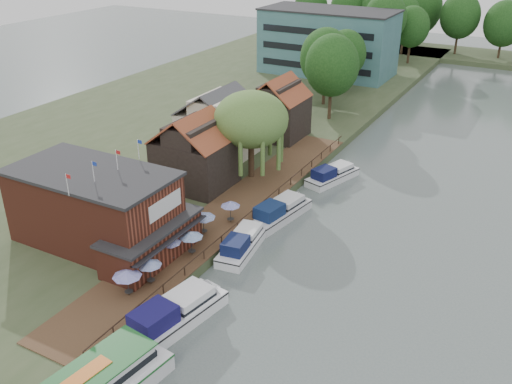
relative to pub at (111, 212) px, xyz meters
The scene contains 27 objects.
ground 14.79m from the pub, ahead, with size 260.00×260.00×0.00m, color #4D5958.
land_bank 39.61m from the pub, 113.96° to the left, with size 50.00×140.00×1.00m, color #384728.
quay_deck 13.04m from the pub, 61.39° to the left, with size 6.00×50.00×0.10m, color #47301E.
quay_rail 14.76m from the pub, 52.89° to the left, with size 0.20×49.00×1.00m, color black, non-canonical shape.
pub is the anchor object (origin of this frame).
hotel_block 71.49m from the pub, 96.43° to the left, with size 25.40×12.40×12.30m, color #38666B, non-canonical shape.
cottage_a 15.05m from the pub, 93.81° to the left, with size 8.60×7.60×8.50m, color black, non-canonical shape.
cottage_b 25.33m from the pub, 99.09° to the left, with size 9.60×8.60×8.50m, color beige, non-canonical shape.
cottage_c 34.01m from the pub, 90.00° to the left, with size 7.60×7.60×8.50m, color black, non-canonical shape.
willow 20.36m from the pub, 80.07° to the left, with size 8.60×8.60×10.43m, color #476B2D, non-canonical shape.
umbrella_0 8.74m from the pub, 40.90° to the right, with size 2.41×2.41×2.38m, color #1F1B97, non-canonical shape.
umbrella_1 8.04m from the pub, 25.90° to the right, with size 2.10×2.10×2.38m, color navy, non-canonical shape.
umbrella_2 6.65m from the pub, ahead, with size 2.06×2.06×2.38m, color navy, non-canonical shape.
umbrella_3 7.96m from the pub, 16.30° to the left, with size 2.19×2.19×2.38m, color #1B4E99, non-canonical shape.
umbrella_4 8.77m from the pub, 42.83° to the left, with size 2.41×2.41×2.38m, color navy, non-canonical shape.
umbrella_5 11.85m from the pub, 51.50° to the left, with size 1.98×1.98×2.38m, color #1B2399, non-canonical shape.
cruiser_0 12.83m from the pub, 27.37° to the right, with size 3.49×10.78×2.65m, color white, non-canonical shape.
cruiser_1 12.51m from the pub, 32.41° to the left, with size 2.93×9.08×2.17m, color white, non-canonical shape.
cruiser_2 17.69m from the pub, 53.30° to the left, with size 3.14×9.71×2.35m, color silver, non-canonical shape.
cruiser_3 28.39m from the pub, 65.64° to the left, with size 2.87×8.89×2.11m, color silver, non-canonical shape.
swan 14.19m from the pub, 45.19° to the right, with size 0.44×0.44×0.44m, color white.
bank_tree_0 44.99m from the pub, 85.78° to the left, with size 8.04×8.04×12.82m, color #143811, non-canonical shape.
bank_tree_1 51.44m from the pub, 90.46° to the left, with size 8.25×8.25×12.43m, color #143811, non-canonical shape.
bank_tree_2 59.79m from the pub, 90.17° to the left, with size 7.11×7.11×10.87m, color #143811, non-canonical shape.
bank_tree_3 80.72m from the pub, 89.96° to the left, with size 8.42×8.42×14.71m, color #143811, non-canonical shape.
bank_tree_4 87.38m from the pub, 87.49° to the left, with size 7.36×7.36×11.75m, color #143811, non-canonical shape.
bank_tree_5 95.53m from the pub, 89.94° to the left, with size 6.08×6.08×12.57m, color #143811, non-canonical shape.
Camera 1 is at (19.90, -35.01, 28.96)m, focal length 40.00 mm.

